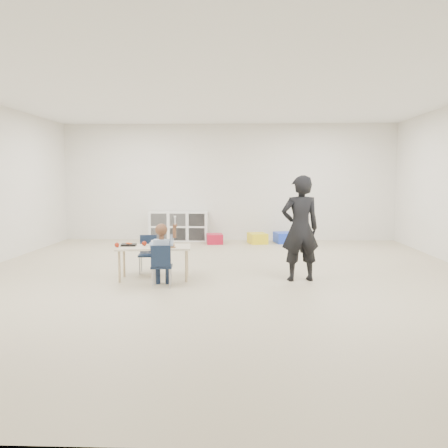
{
  "coord_description": "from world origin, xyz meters",
  "views": [
    {
      "loc": [
        0.29,
        -6.99,
        1.51
      ],
      "look_at": [
        0.05,
        -0.27,
        0.85
      ],
      "focal_mm": 38.0,
      "sensor_mm": 36.0,
      "label": 1
    }
  ],
  "objects_px": {
    "chair_near": "(162,266)",
    "table": "(154,263)",
    "adult": "(300,228)",
    "cubby_shelf": "(179,226)",
    "child": "(162,253)"
  },
  "relations": [
    {
      "from": "chair_near",
      "to": "child",
      "type": "xyz_separation_m",
      "value": [
        0.0,
        0.0,
        0.17
      ]
    },
    {
      "from": "cubby_shelf",
      "to": "adult",
      "type": "distance_m",
      "value": 4.99
    },
    {
      "from": "cubby_shelf",
      "to": "adult",
      "type": "relative_size",
      "value": 0.91
    },
    {
      "from": "table",
      "to": "adult",
      "type": "xyz_separation_m",
      "value": [
        2.15,
        -0.01,
        0.52
      ]
    },
    {
      "from": "table",
      "to": "cubby_shelf",
      "type": "distance_m",
      "value": 4.37
    },
    {
      "from": "table",
      "to": "cubby_shelf",
      "type": "xyz_separation_m",
      "value": [
        -0.21,
        4.37,
        0.1
      ]
    },
    {
      "from": "table",
      "to": "adult",
      "type": "height_order",
      "value": "adult"
    },
    {
      "from": "child",
      "to": "adult",
      "type": "height_order",
      "value": "adult"
    },
    {
      "from": "chair_near",
      "to": "table",
      "type": "bearing_deg",
      "value": 107.02
    },
    {
      "from": "adult",
      "to": "child",
      "type": "bearing_deg",
      "value": 3.53
    },
    {
      "from": "child",
      "to": "adult",
      "type": "distance_m",
      "value": 2.04
    },
    {
      "from": "table",
      "to": "chair_near",
      "type": "distance_m",
      "value": 0.51
    },
    {
      "from": "table",
      "to": "cubby_shelf",
      "type": "bearing_deg",
      "value": 87.89
    },
    {
      "from": "adult",
      "to": "table",
      "type": "bearing_deg",
      "value": -10.11
    },
    {
      "from": "table",
      "to": "adult",
      "type": "bearing_deg",
      "value": -5.03
    }
  ]
}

